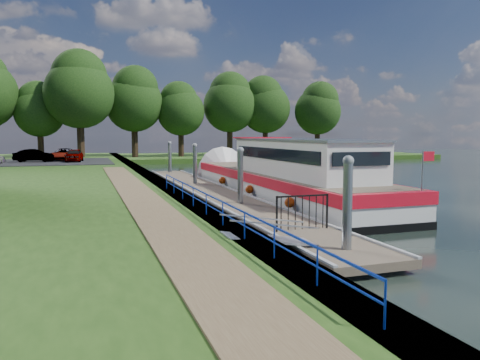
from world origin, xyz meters
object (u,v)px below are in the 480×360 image
object	(u,v)px
barge	(276,177)
car_b	(34,156)
car_a	(74,155)
car_d	(64,155)
pontoon	(214,196)

from	to	relation	value
barge	car_b	world-z (taller)	barge
car_a	car_d	size ratio (longest dim) A/B	0.83
barge	car_d	size ratio (longest dim) A/B	4.78
car_a	car_d	bearing A→B (deg)	121.86
pontoon	car_a	size ratio (longest dim) A/B	8.18
barge	car_a	xyz separation A→B (m)	(-11.10, 24.46, 0.37)
car_a	car_b	xyz separation A→B (m)	(-3.65, 0.60, -0.01)
pontoon	car_a	distance (m)	25.45
barge	car_d	xyz separation A→B (m)	(-12.15, 26.61, 0.36)
car_d	pontoon	bearing A→B (deg)	-58.60
pontoon	car_d	xyz separation A→B (m)	(-8.56, 26.44, 1.27)
car_b	car_d	size ratio (longest dim) A/B	0.85
car_a	car_d	world-z (taller)	car_a
barge	car_b	bearing A→B (deg)	120.50
car_d	car_b	bearing A→B (deg)	-135.68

